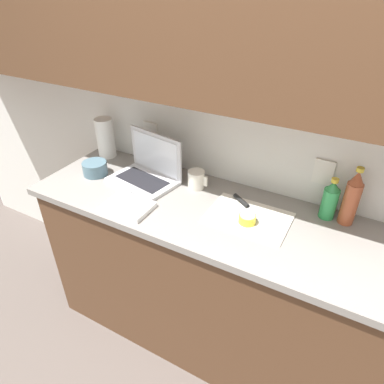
{
  "coord_description": "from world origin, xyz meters",
  "views": [
    {
      "loc": [
        0.28,
        -1.19,
        1.89
      ],
      "look_at": [
        -0.37,
        -0.01,
        1.02
      ],
      "focal_mm": 32.0,
      "sensor_mm": 36.0,
      "label": 1
    }
  ],
  "objects_px": {
    "cutting_board": "(248,217)",
    "bottle_oil_tall": "(330,200)",
    "bottle_green_soda": "(352,198)",
    "measuring_cup": "(196,179)",
    "lemon_half_cut": "(247,219)",
    "paper_towel_roll": "(105,138)",
    "laptop": "(148,170)",
    "knife": "(245,204)",
    "bowl_white": "(95,168)"
  },
  "relations": [
    {
      "from": "cutting_board",
      "to": "bottle_oil_tall",
      "type": "bearing_deg",
      "value": 30.4
    },
    {
      "from": "bottle_green_soda",
      "to": "bottle_oil_tall",
      "type": "relative_size",
      "value": 1.37
    },
    {
      "from": "cutting_board",
      "to": "measuring_cup",
      "type": "xyz_separation_m",
      "value": [
        -0.33,
        0.12,
        0.04
      ]
    },
    {
      "from": "lemon_half_cut",
      "to": "paper_towel_roll",
      "type": "xyz_separation_m",
      "value": [
        -0.99,
        0.22,
        0.09
      ]
    },
    {
      "from": "laptop",
      "to": "lemon_half_cut",
      "type": "relative_size",
      "value": 4.99
    },
    {
      "from": "paper_towel_roll",
      "to": "lemon_half_cut",
      "type": "bearing_deg",
      "value": -12.69
    },
    {
      "from": "cutting_board",
      "to": "lemon_half_cut",
      "type": "xyz_separation_m",
      "value": [
        0.01,
        -0.04,
        0.02
      ]
    },
    {
      "from": "knife",
      "to": "paper_towel_roll",
      "type": "relative_size",
      "value": 0.99
    },
    {
      "from": "laptop",
      "to": "bottle_oil_tall",
      "type": "distance_m",
      "value": 0.91
    },
    {
      "from": "laptop",
      "to": "cutting_board",
      "type": "distance_m",
      "value": 0.6
    },
    {
      "from": "knife",
      "to": "bottle_oil_tall",
      "type": "height_order",
      "value": "bottle_oil_tall"
    },
    {
      "from": "bottle_green_soda",
      "to": "bottle_oil_tall",
      "type": "xyz_separation_m",
      "value": [
        -0.08,
        -0.0,
        -0.04
      ]
    },
    {
      "from": "laptop",
      "to": "bottle_green_soda",
      "type": "height_order",
      "value": "bottle_green_soda"
    },
    {
      "from": "lemon_half_cut",
      "to": "measuring_cup",
      "type": "bearing_deg",
      "value": 154.65
    },
    {
      "from": "cutting_board",
      "to": "bottle_green_soda",
      "type": "xyz_separation_m",
      "value": [
        0.39,
        0.18,
        0.12
      ]
    },
    {
      "from": "bowl_white",
      "to": "measuring_cup",
      "type": "bearing_deg",
      "value": 14.49
    },
    {
      "from": "bowl_white",
      "to": "paper_towel_roll",
      "type": "bearing_deg",
      "value": 113.8
    },
    {
      "from": "lemon_half_cut",
      "to": "bottle_oil_tall",
      "type": "distance_m",
      "value": 0.38
    },
    {
      "from": "laptop",
      "to": "paper_towel_roll",
      "type": "height_order",
      "value": "laptop"
    },
    {
      "from": "cutting_board",
      "to": "paper_towel_roll",
      "type": "distance_m",
      "value": 1.0
    },
    {
      "from": "bottle_green_soda",
      "to": "paper_towel_roll",
      "type": "xyz_separation_m",
      "value": [
        -1.37,
        -0.0,
        -0.01
      ]
    },
    {
      "from": "bowl_white",
      "to": "paper_towel_roll",
      "type": "relative_size",
      "value": 0.56
    },
    {
      "from": "bottle_green_soda",
      "to": "cutting_board",
      "type": "bearing_deg",
      "value": -155.14
    },
    {
      "from": "bottle_oil_tall",
      "to": "knife",
      "type": "bearing_deg",
      "value": -162.7
    },
    {
      "from": "bowl_white",
      "to": "lemon_half_cut",
      "type": "bearing_deg",
      "value": -1.23
    },
    {
      "from": "bottle_green_soda",
      "to": "laptop",
      "type": "bearing_deg",
      "value": -173.14
    },
    {
      "from": "cutting_board",
      "to": "bottle_oil_tall",
      "type": "xyz_separation_m",
      "value": [
        0.31,
        0.18,
        0.09
      ]
    },
    {
      "from": "cutting_board",
      "to": "paper_towel_roll",
      "type": "xyz_separation_m",
      "value": [
        -0.98,
        0.18,
        0.11
      ]
    },
    {
      "from": "laptop",
      "to": "lemon_half_cut",
      "type": "height_order",
      "value": "laptop"
    },
    {
      "from": "laptop",
      "to": "cutting_board",
      "type": "relative_size",
      "value": 1.04
    },
    {
      "from": "measuring_cup",
      "to": "bottle_oil_tall",
      "type": "bearing_deg",
      "value": 5.57
    },
    {
      "from": "measuring_cup",
      "to": "bowl_white",
      "type": "relative_size",
      "value": 0.81
    },
    {
      "from": "laptop",
      "to": "cutting_board",
      "type": "height_order",
      "value": "laptop"
    },
    {
      "from": "measuring_cup",
      "to": "bowl_white",
      "type": "xyz_separation_m",
      "value": [
        -0.55,
        -0.14,
        -0.01
      ]
    },
    {
      "from": "laptop",
      "to": "bottle_green_soda",
      "type": "distance_m",
      "value": 1.0
    },
    {
      "from": "measuring_cup",
      "to": "paper_towel_roll",
      "type": "relative_size",
      "value": 0.45
    },
    {
      "from": "laptop",
      "to": "measuring_cup",
      "type": "bearing_deg",
      "value": 22.45
    },
    {
      "from": "knife",
      "to": "bottle_green_soda",
      "type": "relative_size",
      "value": 0.84
    },
    {
      "from": "lemon_half_cut",
      "to": "bottle_oil_tall",
      "type": "xyz_separation_m",
      "value": [
        0.3,
        0.23,
        0.06
      ]
    },
    {
      "from": "lemon_half_cut",
      "to": "bowl_white",
      "type": "bearing_deg",
      "value": 178.77
    },
    {
      "from": "knife",
      "to": "bottle_green_soda",
      "type": "height_order",
      "value": "bottle_green_soda"
    },
    {
      "from": "cutting_board",
      "to": "laptop",
      "type": "bearing_deg",
      "value": 174.08
    },
    {
      "from": "bowl_white",
      "to": "knife",
      "type": "bearing_deg",
      "value": 6.48
    },
    {
      "from": "lemon_half_cut",
      "to": "laptop",
      "type": "bearing_deg",
      "value": 170.04
    },
    {
      "from": "cutting_board",
      "to": "measuring_cup",
      "type": "distance_m",
      "value": 0.36
    },
    {
      "from": "lemon_half_cut",
      "to": "bottle_oil_tall",
      "type": "height_order",
      "value": "bottle_oil_tall"
    },
    {
      "from": "lemon_half_cut",
      "to": "paper_towel_roll",
      "type": "bearing_deg",
      "value": 167.31
    },
    {
      "from": "knife",
      "to": "cutting_board",
      "type": "bearing_deg",
      "value": -23.31
    },
    {
      "from": "knife",
      "to": "measuring_cup",
      "type": "xyz_separation_m",
      "value": [
        -0.29,
        0.05,
        0.03
      ]
    },
    {
      "from": "paper_towel_roll",
      "to": "bowl_white",
      "type": "bearing_deg",
      "value": -66.2
    }
  ]
}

